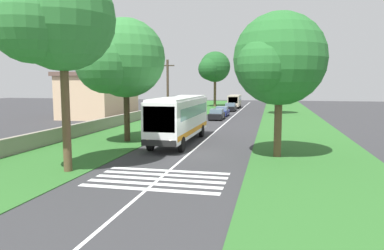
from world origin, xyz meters
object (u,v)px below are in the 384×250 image
(trailing_car_0, at_px, (217,115))
(utility_pole, at_px, (168,94))
(coach_bus, at_px, (180,117))
(roadside_tree_left_1, at_px, (57,21))
(roadside_tree_right_1, at_px, (277,68))
(roadside_tree_right_0, at_px, (275,69))
(roadside_tree_left_2, at_px, (214,68))
(trailing_car_2, at_px, (230,107))
(roadside_tree_right_2, at_px, (278,61))
(trailing_car_1, at_px, (222,112))
(trailing_minibus_0, at_px, (235,100))
(roadside_tree_left_0, at_px, (123,61))
(roadside_building, at_px, (99,95))

(trailing_car_0, distance_m, utility_pole, 12.55)
(coach_bus, height_order, roadside_tree_left_1, roadside_tree_left_1)
(roadside_tree_right_1, bearing_deg, roadside_tree_right_0, 0.20)
(roadside_tree_left_2, relative_size, roadside_tree_right_1, 1.17)
(trailing_car_2, xyz_separation_m, roadside_tree_right_0, (25.08, -7.51, 7.44))
(coach_bus, relative_size, utility_pole, 1.55)
(roadside_tree_left_2, relative_size, roadside_tree_right_2, 1.21)
(roadside_tree_right_0, distance_m, roadside_tree_right_1, 30.10)
(trailing_car_1, height_order, roadside_tree_right_0, roadside_tree_right_0)
(trailing_car_0, distance_m, roadside_tree_left_1, 31.35)
(trailing_minibus_0, xyz_separation_m, roadside_tree_left_1, (-53.32, 3.91, 6.53))
(roadside_tree_left_2, bearing_deg, trailing_car_0, -170.07)
(coach_bus, xyz_separation_m, trailing_car_2, (34.38, -0.27, -1.48))
(trailing_car_1, xyz_separation_m, roadside_tree_left_0, (-24.86, 4.76, 5.99))
(roadside_tree_right_1, height_order, utility_pole, roadside_tree_right_1)
(coach_bus, relative_size, trailing_car_1, 2.60)
(coach_bus, relative_size, roadside_tree_right_2, 1.20)
(roadside_tree_left_1, relative_size, utility_pole, 1.53)
(trailing_car_1, height_order, roadside_tree_right_2, roadside_tree_right_2)
(trailing_car_2, height_order, utility_pole, utility_pole)
(coach_bus, distance_m, roadside_building, 25.78)
(trailing_car_0, xyz_separation_m, roadside_tree_right_0, (40.17, -7.63, 7.44))
(roadside_tree_left_1, distance_m, roadside_building, 33.45)
(roadside_tree_left_0, distance_m, roadside_building, 23.60)
(trailing_car_2, height_order, roadside_tree_left_2, roadside_tree_left_2)
(trailing_car_2, height_order, trailing_minibus_0, trailing_minibus_0)
(roadside_tree_right_2, bearing_deg, roadside_tree_left_1, 120.89)
(roadside_tree_right_2, relative_size, roadside_building, 0.76)
(trailing_car_2, distance_m, roadside_tree_right_1, 11.18)
(trailing_car_0, bearing_deg, roadside_tree_left_0, 166.39)
(roadside_tree_left_1, distance_m, roadside_tree_right_0, 71.32)
(trailing_car_1, bearing_deg, roadside_tree_right_1, -57.51)
(utility_pole, bearing_deg, roadside_tree_left_0, 170.08)
(coach_bus, height_order, roadside_tree_right_1, roadside_tree_right_1)
(trailing_car_0, xyz_separation_m, roadside_building, (0.16, 17.04, 2.52))
(trailing_car_2, height_order, roadside_tree_right_0, roadside_tree_right_0)
(roadside_tree_left_1, height_order, roadside_tree_right_2, roadside_tree_left_1)
(roadside_tree_left_2, distance_m, roadside_tree_right_2, 51.42)
(trailing_car_0, height_order, trailing_minibus_0, trailing_minibus_0)
(roadside_tree_right_1, relative_size, roadside_building, 0.78)
(roadside_tree_right_0, bearing_deg, roadside_tree_right_2, 179.84)
(utility_pole, bearing_deg, roadside_tree_left_1, 178.33)
(utility_pole, bearing_deg, trailing_car_1, -11.27)
(trailing_car_0, relative_size, roadside_tree_right_0, 0.37)
(trailing_car_2, bearing_deg, roadside_tree_right_1, -123.31)
(roadside_building, bearing_deg, roadside_tree_right_0, -31.65)
(trailing_car_2, distance_m, roadside_tree_right_2, 39.60)
(trailing_car_1, distance_m, roadside_tree_left_1, 36.35)
(trailing_minibus_0, relative_size, roadside_tree_right_2, 0.64)
(roadside_tree_left_1, xyz_separation_m, roadside_tree_right_2, (6.79, -11.35, -1.83))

